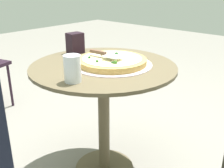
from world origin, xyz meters
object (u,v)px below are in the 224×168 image
patio_table (104,93)px  drinking_cup (72,69)px  pizza_on_tray (112,61)px  pizza_server (105,54)px  napkin_dispenser (75,43)px

patio_table → drinking_cup: (0.29, 0.08, 0.23)m
pizza_on_tray → drinking_cup: 0.33m
drinking_cup → pizza_server: bearing=-166.0°
pizza_on_tray → napkin_dispenser: size_ratio=3.46×
patio_table → pizza_server: size_ratio=3.87×
pizza_server → napkin_dispenser: bearing=-100.3°
pizza_server → napkin_dispenser: size_ratio=1.63×
patio_table → pizza_server: 0.23m
patio_table → pizza_on_tray: (-0.04, 0.03, 0.19)m
pizza_on_tray → napkin_dispenser: bearing=-95.0°
pizza_server → patio_table: bearing=-15.5°
pizza_server → napkin_dispenser: (-0.06, -0.32, 0.00)m
pizza_on_tray → napkin_dispenser: 0.35m
pizza_on_tray → patio_table: bearing=-39.1°
drinking_cup → napkin_dispenser: bearing=-132.3°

